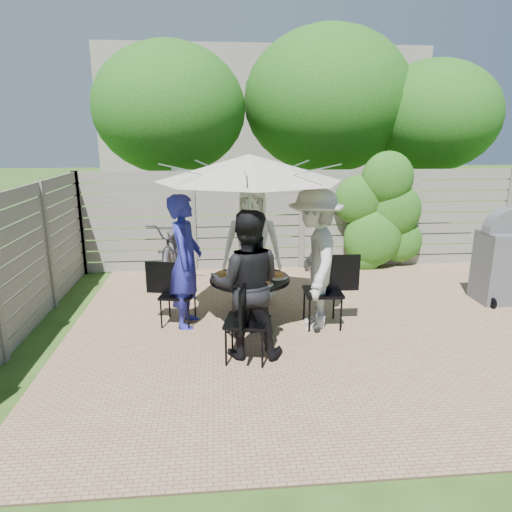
{
  "coord_description": "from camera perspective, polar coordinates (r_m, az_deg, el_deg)",
  "views": [
    {
      "loc": [
        -1.59,
        -5.21,
        2.48
      ],
      "look_at": [
        -1.07,
        0.6,
        0.9
      ],
      "focal_mm": 32.0,
      "sensor_mm": 36.0,
      "label": 1
    }
  ],
  "objects": [
    {
      "name": "bicycle",
      "position": [
        8.08,
        -10.34,
        0.94
      ],
      "size": [
        0.76,
        2.05,
        1.07
      ],
      "primitive_type": "imported",
      "rotation": [
        0.0,
        0.0,
        -0.03
      ],
      "color": "#333338",
      "rests_on": "ground"
    },
    {
      "name": "backyard_envelope",
      "position": [
        15.59,
        1.08,
        15.59
      ],
      "size": [
        60.0,
        60.0,
        5.0
      ],
      "color": "#2E4A17",
      "rests_on": "ground"
    },
    {
      "name": "person_right",
      "position": [
        5.87,
        7.34,
        -0.4
      ],
      "size": [
        0.82,
        1.26,
        1.85
      ],
      "primitive_type": "imported",
      "rotation": [
        0.0,
        0.0,
        4.6
      ],
      "color": "#B9BBB5",
      "rests_on": "ground"
    },
    {
      "name": "glass_front",
      "position": [
        5.64,
        0.18,
        -2.82
      ],
      "size": [
        0.07,
        0.07,
        0.14
      ],
      "primitive_type": "cylinder",
      "color": "silver",
      "rests_on": "patio_table"
    },
    {
      "name": "glass_left",
      "position": [
        5.81,
        -3.38,
        -2.32
      ],
      "size": [
        0.07,
        0.07,
        0.14
      ],
      "primitive_type": "cylinder",
      "color": "silver",
      "rests_on": "patio_table"
    },
    {
      "name": "chair_right",
      "position": [
        6.08,
        8.43,
        -6.12
      ],
      "size": [
        0.71,
        0.48,
        0.98
      ],
      "rotation": [
        0.0,
        0.0,
        3.11
      ],
      "color": "black",
      "rests_on": "ground"
    },
    {
      "name": "bbq_grill",
      "position": [
        7.7,
        28.57,
        -0.47
      ],
      "size": [
        0.71,
        0.54,
        1.44
      ],
      "rotation": [
        0.0,
        0.0,
        -0.0
      ],
      "color": "#515256",
      "rests_on": "ground"
    },
    {
      "name": "glass_right",
      "position": [
        5.99,
        1.75,
        -1.76
      ],
      "size": [
        0.07,
        0.07,
        0.14
      ],
      "primitive_type": "cylinder",
      "color": "silver",
      "rests_on": "patio_table"
    },
    {
      "name": "plate_extra",
      "position": [
        5.62,
        0.94,
        -3.4
      ],
      "size": [
        0.24,
        0.24,
        0.06
      ],
      "color": "white",
      "rests_on": "patio_table"
    },
    {
      "name": "coffee_cup",
      "position": [
        6.1,
        0.25,
        -1.53
      ],
      "size": [
        0.08,
        0.08,
        0.12
      ],
      "primitive_type": "cylinder",
      "color": "#C6B293",
      "rests_on": "patio_table"
    },
    {
      "name": "chair_left",
      "position": [
        6.17,
        -9.81,
        -6.21
      ],
      "size": [
        0.66,
        0.49,
        0.87
      ],
      "rotation": [
        0.0,
        0.0,
        6.08
      ],
      "color": "black",
      "rests_on": "ground"
    },
    {
      "name": "glass_back",
      "position": [
        6.15,
        -1.66,
        -1.31
      ],
      "size": [
        0.07,
        0.07,
        0.14
      ],
      "primitive_type": "cylinder",
      "color": "silver",
      "rests_on": "patio_table"
    },
    {
      "name": "plate_right",
      "position": [
        5.9,
        2.72,
        -2.49
      ],
      "size": [
        0.26,
        0.26,
        0.06
      ],
      "color": "white",
      "rests_on": "patio_table"
    },
    {
      "name": "umbrella",
      "position": [
        5.64,
        -0.82,
        10.99
      ],
      "size": [
        2.56,
        2.56,
        2.24
      ],
      "rotation": [
        0.0,
        0.0,
        -0.12
      ],
      "color": "silver",
      "rests_on": "ground"
    },
    {
      "name": "plate_back",
      "position": [
        6.25,
        -0.64,
        -1.46
      ],
      "size": [
        0.26,
        0.26,
        0.06
      ],
      "color": "white",
      "rests_on": "patio_table"
    },
    {
      "name": "chair_front",
      "position": [
        5.15,
        -1.21,
        -10.07
      ],
      "size": [
        0.54,
        0.73,
        0.96
      ],
      "rotation": [
        0.0,
        0.0,
        1.36
      ],
      "color": "black",
      "rests_on": "ground"
    },
    {
      "name": "person_front",
      "position": [
        5.07,
        -1.16,
        -3.66
      ],
      "size": [
        0.9,
        0.74,
        1.7
      ],
      "primitive_type": "imported",
      "rotation": [
        0.0,
        0.0,
        3.02
      ],
      "color": "black",
      "rests_on": "ground"
    },
    {
      "name": "person_left",
      "position": [
        5.94,
        -8.8,
        -0.72
      ],
      "size": [
        0.49,
        0.68,
        1.75
      ],
      "primitive_type": "imported",
      "rotation": [
        0.0,
        0.0,
        7.74
      ],
      "color": "#23269A",
      "rests_on": "ground"
    },
    {
      "name": "patio_table",
      "position": [
        5.98,
        -0.77,
        -4.54
      ],
      "size": [
        1.14,
        1.14,
        0.67
      ],
      "rotation": [
        0.0,
        0.0,
        -0.12
      ],
      "color": "black",
      "rests_on": "ground"
    },
    {
      "name": "plate_front",
      "position": [
        5.56,
        -0.92,
        -3.58
      ],
      "size": [
        0.26,
        0.26,
        0.06
      ],
      "color": "white",
      "rests_on": "patio_table"
    },
    {
      "name": "syrup_jug",
      "position": [
        5.94,
        -1.34,
        -1.8
      ],
      "size": [
        0.09,
        0.09,
        0.16
      ],
      "primitive_type": "cylinder",
      "color": "#59280C",
      "rests_on": "patio_table"
    },
    {
      "name": "chair_back",
      "position": [
        6.96,
        -0.45,
        -3.48
      ],
      "size": [
        0.45,
        0.64,
        0.87
      ],
      "rotation": [
        0.0,
        0.0,
        4.62
      ],
      "color": "black",
      "rests_on": "ground"
    },
    {
      "name": "person_back",
      "position": [
        6.65,
        -0.49,
        1.23
      ],
      "size": [
        0.92,
        0.66,
        1.77
      ],
      "primitive_type": "imported",
      "rotation": [
        0.0,
        0.0,
        6.17
      ],
      "color": "white",
      "rests_on": "ground"
    },
    {
      "name": "plate_left",
      "position": [
        5.93,
        -4.25,
        -2.42
      ],
      "size": [
        0.26,
        0.26,
        0.06
      ],
      "color": "white",
      "rests_on": "patio_table"
    }
  ]
}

